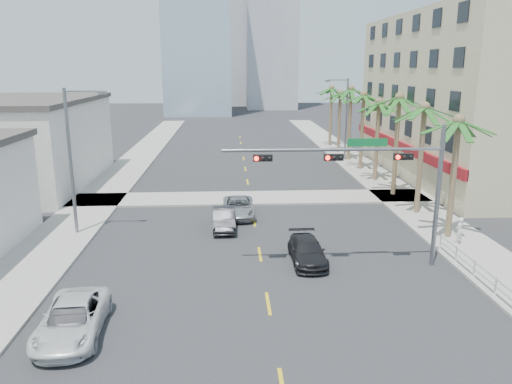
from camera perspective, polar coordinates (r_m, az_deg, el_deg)
ground at (r=19.15m, az=2.39°, el=-18.00°), size 260.00×260.00×0.00m
sidewalk_right at (r=39.93m, az=16.97°, el=-1.16°), size 4.00×120.00×0.15m
sidewalk_left at (r=38.93m, az=-18.45°, el=-1.66°), size 4.00×120.00×0.15m
sidewalk_cross at (r=39.49m, az=-0.64°, el=-0.70°), size 80.00×4.00×0.15m
building_right at (r=51.91m, az=24.35°, el=9.94°), size 15.25×28.00×15.00m
building_left_far at (r=48.07m, az=-25.00°, el=4.94°), size 11.00×18.00×7.20m
tower_far_center at (r=141.56m, az=-3.87°, el=18.49°), size 16.00×16.00×42.00m
traffic_signal_mast at (r=25.72m, az=13.73°, el=2.24°), size 11.12×0.54×7.20m
palm_tree_0 at (r=31.25m, az=22.16°, el=7.41°), size 4.80×4.80×7.80m
palm_tree_1 at (r=35.98m, az=18.72°, el=9.01°), size 4.80×4.80×8.16m
palm_tree_2 at (r=40.82m, az=16.07°, el=10.22°), size 4.80×4.80×8.52m
palm_tree_3 at (r=45.80m, az=13.89°, el=9.85°), size 4.80×4.80×7.80m
palm_tree_4 at (r=50.77m, az=12.21°, el=10.72°), size 4.80×4.80×8.16m
palm_tree_5 at (r=55.78m, az=10.83°, el=11.42°), size 4.80×4.80×8.52m
palm_tree_6 at (r=60.87m, az=9.62°, el=11.02°), size 4.80×4.80×7.80m
palm_tree_7 at (r=65.94m, az=8.64°, el=11.59°), size 4.80×4.80×8.16m
streetlight_left at (r=31.97m, az=-20.15°, el=4.04°), size 2.55×0.25×9.00m
streetlight_right at (r=55.83m, az=10.09°, el=8.65°), size 2.55×0.25×9.00m
guardrail at (r=26.89m, az=23.72°, el=-7.84°), size 0.08×8.08×1.00m
car_parked_mid at (r=21.10m, az=-20.32°, el=-13.67°), size 1.77×4.09×1.31m
car_parked_far at (r=21.16m, az=-20.25°, el=-13.47°), size 2.57×5.10×1.38m
car_lane_left at (r=32.21m, az=-3.70°, el=-3.08°), size 1.52×4.08×1.33m
car_lane_center at (r=34.89m, az=-1.99°, el=-1.74°), size 2.22×4.69×1.29m
car_lane_right at (r=26.95m, az=5.87°, el=-6.72°), size 1.80×4.33×1.25m
pedestrian at (r=31.36m, az=22.20°, el=-4.09°), size 0.68×0.68×1.59m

